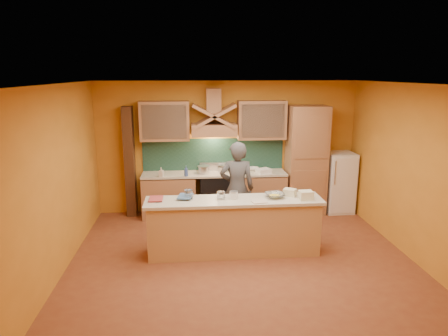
{
  "coord_description": "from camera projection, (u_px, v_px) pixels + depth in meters",
  "views": [
    {
      "loc": [
        -0.81,
        -5.87,
        2.96
      ],
      "look_at": [
        -0.21,
        0.9,
        1.33
      ],
      "focal_mm": 32.0,
      "sensor_mm": 36.0,
      "label": 1
    }
  ],
  "objects": [
    {
      "name": "bowl_back",
      "position": [
        254.0,
        169.0,
        8.54
      ],
      "size": [
        0.27,
        0.27,
        0.07
      ],
      "primitive_type": "imported",
      "rotation": [
        0.0,
        0.0,
        0.36
      ],
      "color": "silver",
      "rests_on": "counter_top"
    },
    {
      "name": "island_body",
      "position": [
        234.0,
        228.0,
        6.62
      ],
      "size": [
        2.8,
        0.55,
        0.88
      ],
      "primitive_type": "cube",
      "color": "tan",
      "rests_on": "floor"
    },
    {
      "name": "upper_cabinet_right",
      "position": [
        262.0,
        120.0,
        8.29
      ],
      "size": [
        1.0,
        0.35,
        0.8
      ],
      "primitive_type": "cube",
      "color": "#A8724C",
      "rests_on": "wall_back"
    },
    {
      "name": "book_lower",
      "position": [
        149.0,
        199.0,
        6.47
      ],
      "size": [
        0.23,
        0.3,
        0.03
      ],
      "primitive_type": "imported",
      "rotation": [
        0.0,
        0.0,
        -0.01
      ],
      "color": "#A53B3C",
      "rests_on": "island_top"
    },
    {
      "name": "pot_large",
      "position": [
        204.0,
        170.0,
        8.28
      ],
      "size": [
        0.23,
        0.23,
        0.16
      ],
      "primitive_type": "cylinder",
      "rotation": [
        0.0,
        0.0,
        -0.08
      ],
      "color": "silver",
      "rests_on": "stove"
    },
    {
      "name": "backsplash",
      "position": [
        213.0,
        155.0,
        8.54
      ],
      "size": [
        3.0,
        0.03,
        0.7
      ],
      "primitive_type": "cube",
      "color": "#1B3B31",
      "rests_on": "wall_back"
    },
    {
      "name": "pantry_column",
      "position": [
        306.0,
        160.0,
        8.45
      ],
      "size": [
        0.8,
        0.6,
        2.3
      ],
      "primitive_type": "cube",
      "color": "#A8724C",
      "rests_on": "floor"
    },
    {
      "name": "wall_front",
      "position": [
        279.0,
        245.0,
        3.7
      ],
      "size": [
        5.5,
        0.02,
        2.8
      ],
      "primitive_type": "cube",
      "color": "orange",
      "rests_on": "floor"
    },
    {
      "name": "jar_large",
      "position": [
        189.0,
        194.0,
        6.52
      ],
      "size": [
        0.15,
        0.15,
        0.15
      ],
      "primitive_type": "cylinder",
      "rotation": [
        0.0,
        0.0,
        -0.11
      ],
      "color": "silver",
      "rests_on": "island_top"
    },
    {
      "name": "base_cabinet_left",
      "position": [
        169.0,
        196.0,
        8.37
      ],
      "size": [
        1.1,
        0.6,
        0.86
      ],
      "primitive_type": "cube",
      "color": "#A8724C",
      "rests_on": "floor"
    },
    {
      "name": "book_upper",
      "position": [
        178.0,
        196.0,
        6.56
      ],
      "size": [
        0.28,
        0.35,
        0.02
      ],
      "primitive_type": "imported",
      "rotation": [
        0.0,
        0.0,
        -0.19
      ],
      "color": "#456A99",
      "rests_on": "island_top"
    },
    {
      "name": "hood_chimney",
      "position": [
        213.0,
        101.0,
        8.14
      ],
      "size": [
        0.3,
        0.3,
        0.5
      ],
      "primitive_type": "cube",
      "color": "#A8724C",
      "rests_on": "wall_back"
    },
    {
      "name": "soap_bottle_a",
      "position": [
        161.0,
        172.0,
        7.99
      ],
      "size": [
        0.11,
        0.11,
        0.19
      ],
      "primitive_type": "imported",
      "rotation": [
        0.0,
        0.0,
        -0.27
      ],
      "color": "beige",
      "rests_on": "counter_top"
    },
    {
      "name": "island_top",
      "position": [
        234.0,
        201.0,
        6.51
      ],
      "size": [
        2.9,
        0.62,
        0.05
      ],
      "primitive_type": "cube",
      "color": "beige",
      "rests_on": "island_body"
    },
    {
      "name": "cloth",
      "position": [
        259.0,
        202.0,
        6.36
      ],
      "size": [
        0.25,
        0.21,
        0.02
      ],
      "primitive_type": "cube",
      "rotation": [
        0.0,
        0.0,
        0.16
      ],
      "color": "beige",
      "rests_on": "island_top"
    },
    {
      "name": "soap_bottle_b",
      "position": [
        186.0,
        171.0,
        8.03
      ],
      "size": [
        0.1,
        0.1,
        0.22
      ],
      "primitive_type": "imported",
      "rotation": [
        0.0,
        0.0,
        0.19
      ],
      "color": "#365096",
      "rests_on": "counter_top"
    },
    {
      "name": "fridge",
      "position": [
        339.0,
        182.0,
        8.63
      ],
      "size": [
        0.58,
        0.6,
        1.3
      ],
      "primitive_type": "cube",
      "color": "white",
      "rests_on": "floor"
    },
    {
      "name": "mixing_bowl",
      "position": [
        275.0,
        195.0,
        6.59
      ],
      "size": [
        0.36,
        0.36,
        0.08
      ],
      "primitive_type": "imported",
      "rotation": [
        0.0,
        0.0,
        0.19
      ],
      "color": "white",
      "rests_on": "island_top"
    },
    {
      "name": "floor",
      "position": [
        242.0,
        261.0,
        6.44
      ],
      "size": [
        5.5,
        5.0,
        0.01
      ],
      "primitive_type": "cube",
      "color": "brown",
      "rests_on": "ground"
    },
    {
      "name": "wall_right",
      "position": [
        414.0,
        173.0,
        6.35
      ],
      "size": [
        0.02,
        5.0,
        2.8
      ],
      "primitive_type": "cube",
      "color": "orange",
      "rests_on": "floor"
    },
    {
      "name": "grocery_bag_b",
      "position": [
        290.0,
        192.0,
        6.68
      ],
      "size": [
        0.25,
        0.24,
        0.12
      ],
      "primitive_type": "cube",
      "rotation": [
        0.0,
        0.0,
        -0.6
      ],
      "color": "beige",
      "rests_on": "island_top"
    },
    {
      "name": "trim_column_left",
      "position": [
        130.0,
        162.0,
        8.28
      ],
      "size": [
        0.2,
        0.3,
        2.3
      ],
      "primitive_type": "cube",
      "color": "#472816",
      "rests_on": "floor"
    },
    {
      "name": "upper_cabinet_left",
      "position": [
        165.0,
        121.0,
        8.12
      ],
      "size": [
        1.0,
        0.35,
        0.8
      ],
      "primitive_type": "cube",
      "color": "#A8724C",
      "rests_on": "wall_back"
    },
    {
      "name": "counter_top",
      "position": [
        214.0,
        174.0,
        8.34
      ],
      "size": [
        3.0,
        0.62,
        0.04
      ],
      "primitive_type": "cube",
      "color": "beige",
      "rests_on": "base_cabinet_left"
    },
    {
      "name": "ceiling",
      "position": [
        244.0,
        84.0,
        5.79
      ],
      "size": [
        5.5,
        5.0,
        0.01
      ],
      "primitive_type": "cube",
      "color": "white",
      "rests_on": "wall_back"
    },
    {
      "name": "stove",
      "position": [
        214.0,
        194.0,
        8.45
      ],
      "size": [
        0.6,
        0.58,
        0.9
      ],
      "primitive_type": "cube",
      "color": "black",
      "rests_on": "floor"
    },
    {
      "name": "dish_rack",
      "position": [
        264.0,
        171.0,
        8.28
      ],
      "size": [
        0.34,
        0.31,
        0.1
      ],
      "primitive_type": "cube",
      "rotation": [
        0.0,
        0.0,
        0.39
      ],
      "color": "white",
      "rests_on": "counter_top"
    },
    {
      "name": "range_hood",
      "position": [
        214.0,
        130.0,
        8.17
      ],
      "size": [
        0.92,
        0.5,
        0.24
      ],
      "primitive_type": "cube",
      "color": "#A8724C",
      "rests_on": "wall_back"
    },
    {
      "name": "person",
      "position": [
        237.0,
        188.0,
        7.35
      ],
      "size": [
        0.67,
        0.47,
        1.76
      ],
      "primitive_type": "imported",
      "rotation": [
        0.0,
        0.0,
        3.06
      ],
      "color": "#4C4C51",
      "rests_on": "floor"
    },
    {
      "name": "wall_left",
      "position": [
        58.0,
        181.0,
        5.88
      ],
      "size": [
        0.02,
        5.0,
        2.8
      ],
      "primitive_type": "cube",
      "color": "orange",
      "rests_on": "floor"
    },
    {
      "name": "wall_back",
      "position": [
        227.0,
        147.0,
        8.54
      ],
      "size": [
        5.5,
        0.02,
        2.8
      ],
      "primitive_type": "cube",
      "color": "orange",
      "rests_on": "floor"
    },
    {
      "name": "base_cabinet_right",
      "position": [
        259.0,
        194.0,
        8.53
      ],
      "size": [
        1.1,
        0.6,
        0.86
      ],
      "primitive_type": "cube",
      "color": "#A8724C",
      "rests_on": "floor"
    },
    {
      "name": "pot_small",
      "position": [
        223.0,
        169.0,
        8.44
      ],
      "size": [
        0.28,
        0.28,
        0.14
      ],
      "primitive_type": "cylinder",
      "rotation": [
        0.0,
        0.0,
        0.41
      ],
      "color": "silver",
      "rests_on": "stove"
    },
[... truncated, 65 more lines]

